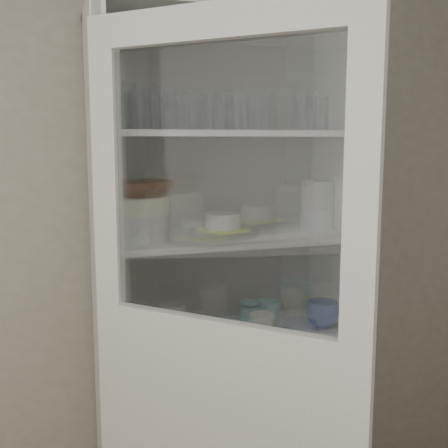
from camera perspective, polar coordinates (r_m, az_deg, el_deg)
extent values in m
cube|color=gray|center=(2.36, -6.29, 0.53)|extent=(3.60, 0.02, 2.60)
cube|color=silver|center=(2.15, -12.51, -7.21)|extent=(0.03, 0.45, 2.10)
cube|color=silver|center=(2.43, 11.02, -5.35)|extent=(0.03, 0.45, 2.10)
cube|color=slate|center=(2.44, -1.49, -5.14)|extent=(1.00, 0.03, 2.10)
cube|color=silver|center=(2.22, 0.00, 20.48)|extent=(1.00, 0.45, 0.03)
cube|color=silver|center=(2.45, 0.11, -20.11)|extent=(0.94, 0.42, 0.02)
cube|color=silver|center=(2.29, 0.12, -11.29)|extent=(0.94, 0.42, 0.02)
cube|color=silver|center=(2.19, 0.12, -1.38)|extent=(0.94, 0.42, 0.02)
cube|color=silver|center=(2.15, 0.12, 9.16)|extent=(0.94, 0.42, 0.02)
cube|color=silver|center=(1.63, -0.38, 20.00)|extent=(0.66, 0.67, 0.10)
cube|color=silver|center=(1.82, -11.71, 4.37)|extent=(0.09, 0.09, 0.80)
cube|color=silver|center=(1.45, 13.90, 3.28)|extent=(0.09, 0.09, 0.80)
cube|color=silver|center=(1.60, -0.36, 3.99)|extent=(0.52, 0.52, 0.78)
cylinder|color=silver|center=(1.92, -10.46, 11.72)|extent=(0.08, 0.08, 0.15)
cylinder|color=silver|center=(1.96, -9.87, 11.59)|extent=(0.10, 0.10, 0.15)
cylinder|color=silver|center=(1.99, -5.69, 11.35)|extent=(0.08, 0.08, 0.13)
cylinder|color=silver|center=(2.00, -3.24, 11.33)|extent=(0.08, 0.08, 0.13)
cylinder|color=silver|center=(2.04, 1.65, 11.45)|extent=(0.09, 0.09, 0.14)
cylinder|color=silver|center=(2.17, 9.74, 10.97)|extent=(0.08, 0.08, 0.12)
cylinder|color=silver|center=(2.16, 8.58, 11.21)|extent=(0.09, 0.09, 0.14)
cylinder|color=silver|center=(2.06, -10.95, 11.10)|extent=(0.07, 0.07, 0.13)
cylinder|color=silver|center=(2.08, -10.28, 11.16)|extent=(0.08, 0.08, 0.13)
cylinder|color=silver|center=(2.18, -0.29, 11.16)|extent=(0.07, 0.07, 0.13)
cylinder|color=silver|center=(2.15, -2.70, 11.48)|extent=(0.09, 0.09, 0.15)
cylinder|color=silver|center=(2.17, 0.99, 11.21)|extent=(0.09, 0.09, 0.13)
cylinder|color=silver|center=(2.08, -8.45, -0.31)|extent=(0.21, 0.21, 0.10)
cylinder|color=silver|center=(2.21, -8.39, -0.34)|extent=(0.20, 0.20, 0.06)
cylinder|color=#F9ECCD|center=(2.07, -8.50, 1.91)|extent=(0.25, 0.25, 0.06)
imported|color=#572D16|center=(2.06, -8.54, 3.59)|extent=(0.27, 0.27, 0.06)
cylinder|color=silver|center=(2.17, -0.09, -0.93)|extent=(0.31, 0.31, 0.02)
cube|color=yellow|center=(2.17, -0.09, -0.58)|extent=(0.19, 0.19, 0.01)
cylinder|color=silver|center=(2.17, -0.09, 0.33)|extent=(0.15, 0.15, 0.06)
cylinder|color=#BABABA|center=(2.35, 9.44, 1.95)|extent=(0.14, 0.14, 0.20)
imported|color=navy|center=(2.38, 9.98, -8.98)|extent=(0.16, 0.16, 0.11)
imported|color=teal|center=(2.40, 4.57, -8.87)|extent=(0.13, 0.13, 0.10)
imported|color=silver|center=(2.22, 3.84, -10.30)|extent=(0.12, 0.12, 0.10)
cylinder|color=teal|center=(2.38, 2.60, -9.23)|extent=(0.08, 0.08, 0.08)
ellipsoid|color=teal|center=(2.37, 2.60, -8.12)|extent=(0.08, 0.08, 0.02)
cylinder|color=silver|center=(2.22, -1.03, -11.05)|extent=(0.11, 0.11, 0.04)
cylinder|color=silver|center=(2.23, -5.34, -9.76)|extent=(0.14, 0.14, 0.13)
imported|color=#F9ECCD|center=(2.40, -1.32, -19.64)|extent=(0.29, 0.29, 0.07)
cube|color=#B7B7B7|center=(2.46, 2.12, -19.08)|extent=(0.21, 0.17, 0.05)
cylinder|color=silver|center=(1.94, -8.32, 11.35)|extent=(0.06, 0.06, 0.13)
cylinder|color=silver|center=(2.18, 3.97, 11.38)|extent=(0.07, 0.07, 0.15)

